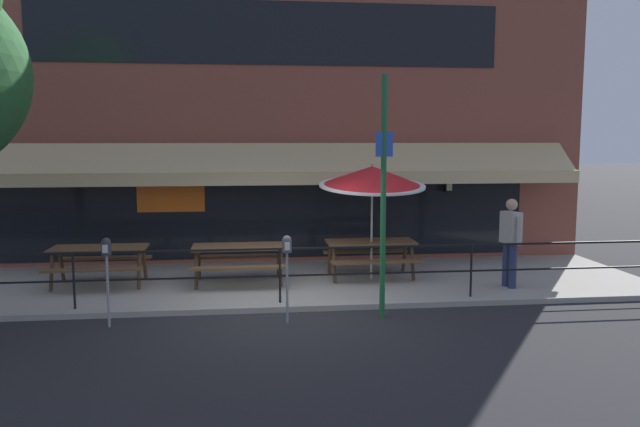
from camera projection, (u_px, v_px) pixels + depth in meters
ground_plane at (281, 313)px, 10.60m from camera, size 120.00×120.00×0.00m
patio_deck at (275, 283)px, 12.57m from camera, size 15.00×4.00×0.10m
restaurant_building at (269, 103)px, 14.32m from camera, size 15.00×1.60×7.56m
patio_railing at (280, 263)px, 10.80m from camera, size 13.84×0.04×0.97m
picnic_table_left at (99, 255)px, 12.05m from camera, size 1.80×1.42×0.76m
picnic_table_centre at (239, 253)px, 12.23m from camera, size 1.80×1.42×0.76m
picnic_table_right at (371, 248)px, 12.78m from camera, size 1.80×1.42×0.76m
patio_umbrella_right at (372, 177)px, 12.52m from camera, size 2.14×2.14×2.40m
pedestrian_walking at (511, 238)px, 11.91m from camera, size 0.32×0.61×1.71m
parking_meter_near at (106, 255)px, 9.66m from camera, size 0.15×0.16×1.42m
parking_meter_far at (287, 252)px, 9.88m from camera, size 0.15×0.16×1.42m
street_sign_pole at (383, 195)px, 10.11m from camera, size 0.28×0.09×3.97m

